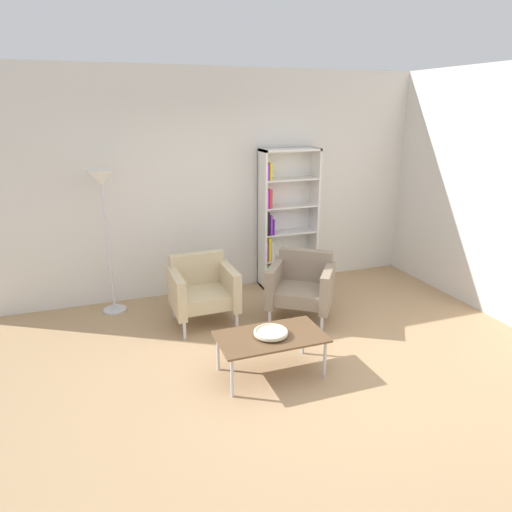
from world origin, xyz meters
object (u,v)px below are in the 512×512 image
floor_lamp_torchiere (103,196)px  armchair_by_bookshelf (302,285)px  coffee_table_low (271,339)px  bookshelf_tall (283,221)px  decorative_bowl (271,332)px  armchair_near_window (202,289)px

floor_lamp_torchiere → armchair_by_bookshelf: bearing=-24.2°
coffee_table_low → armchair_by_bookshelf: armchair_by_bookshelf is taller
bookshelf_tall → floor_lamp_torchiere: bearing=-176.4°
coffee_table_low → decorative_bowl: 0.07m
bookshelf_tall → armchair_near_window: (-1.36, -0.81, -0.51)m
armchair_near_window → floor_lamp_torchiere: size_ratio=0.45×
bookshelf_tall → floor_lamp_torchiere: 2.39m
armchair_by_bookshelf → decorative_bowl: bearing=-92.3°
decorative_bowl → armchair_by_bookshelf: bearing=52.2°
armchair_by_bookshelf → armchair_near_window: same height
coffee_table_low → bookshelf_tall: bearing=64.3°
armchair_near_window → bookshelf_tall: bearing=29.9°
bookshelf_tall → decorative_bowl: 2.40m
armchair_near_window → floor_lamp_torchiere: (-0.97, 0.66, 1.03)m
bookshelf_tall → armchair_near_window: 1.66m
coffee_table_low → armchair_near_window: (-0.34, 1.31, 0.05)m
bookshelf_tall → decorative_bowl: bearing=-115.7°
coffee_table_low → floor_lamp_torchiere: bearing=123.5°
coffee_table_low → armchair_by_bookshelf: 1.30m
bookshelf_tall → armchair_by_bookshelf: (-0.22, -1.09, -0.51)m
coffee_table_low → armchair_near_window: bearing=104.5°
decorative_bowl → armchair_by_bookshelf: armchair_by_bookshelf is taller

